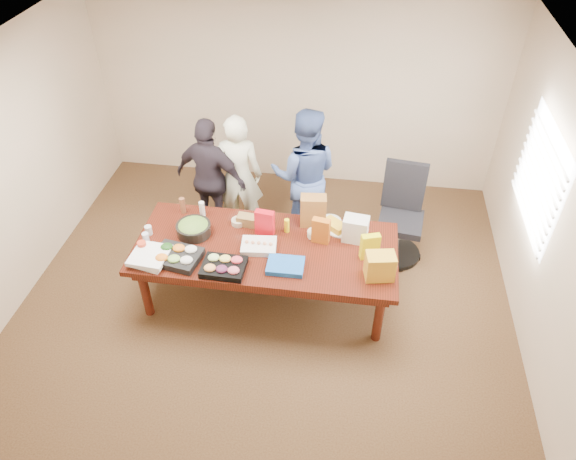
% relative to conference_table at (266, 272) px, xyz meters
% --- Properties ---
extents(floor, '(5.50, 5.00, 0.02)m').
position_rel_conference_table_xyz_m(floor, '(0.00, 0.00, -0.39)').
color(floor, '#47301E').
rests_on(floor, ground).
extents(ceiling, '(5.50, 5.00, 0.02)m').
position_rel_conference_table_xyz_m(ceiling, '(0.00, 0.00, 2.33)').
color(ceiling, white).
rests_on(ceiling, wall_back).
extents(wall_back, '(5.50, 0.04, 2.70)m').
position_rel_conference_table_xyz_m(wall_back, '(0.00, 2.50, 0.98)').
color(wall_back, beige).
rests_on(wall_back, floor).
extents(wall_front, '(5.50, 0.04, 2.70)m').
position_rel_conference_table_xyz_m(wall_front, '(0.00, -2.50, 0.98)').
color(wall_front, beige).
rests_on(wall_front, floor).
extents(wall_left, '(0.04, 5.00, 2.70)m').
position_rel_conference_table_xyz_m(wall_left, '(-2.75, 0.00, 0.98)').
color(wall_left, beige).
rests_on(wall_left, floor).
extents(wall_right, '(0.04, 5.00, 2.70)m').
position_rel_conference_table_xyz_m(wall_right, '(2.75, 0.00, 0.98)').
color(wall_right, beige).
rests_on(wall_right, floor).
extents(window_panel, '(0.03, 1.40, 1.10)m').
position_rel_conference_table_xyz_m(window_panel, '(2.72, 0.60, 1.12)').
color(window_panel, white).
rests_on(window_panel, wall_right).
extents(window_blinds, '(0.04, 1.36, 1.00)m').
position_rel_conference_table_xyz_m(window_blinds, '(2.68, 0.60, 1.12)').
color(window_blinds, beige).
rests_on(window_blinds, wall_right).
extents(conference_table, '(2.80, 1.20, 0.75)m').
position_rel_conference_table_xyz_m(conference_table, '(0.00, 0.00, 0.00)').
color(conference_table, '#4C1C0F').
rests_on(conference_table, floor).
extents(office_chair, '(0.67, 0.67, 1.17)m').
position_rel_conference_table_xyz_m(office_chair, '(1.47, 0.90, 0.21)').
color(office_chair, black).
rests_on(office_chair, floor).
extents(person_center, '(0.64, 0.46, 1.65)m').
position_rel_conference_table_xyz_m(person_center, '(-0.55, 1.17, 0.45)').
color(person_center, '#E9ECCB').
rests_on(person_center, floor).
extents(person_right, '(0.88, 0.70, 1.75)m').
position_rel_conference_table_xyz_m(person_right, '(0.27, 1.23, 0.50)').
color(person_right, '#455D9D').
rests_on(person_right, floor).
extents(person_left, '(1.01, 0.63, 1.61)m').
position_rel_conference_table_xyz_m(person_left, '(-0.88, 1.09, 0.43)').
color(person_left, '#2C242D').
rests_on(person_left, floor).
extents(veggie_tray, '(0.53, 0.45, 0.07)m').
position_rel_conference_table_xyz_m(veggie_tray, '(-0.87, -0.33, 0.41)').
color(veggie_tray, black).
rests_on(veggie_tray, conference_table).
extents(fruit_tray, '(0.45, 0.35, 0.07)m').
position_rel_conference_table_xyz_m(fruit_tray, '(-0.36, -0.41, 0.41)').
color(fruit_tray, black).
rests_on(fruit_tray, conference_table).
extents(sheet_cake, '(0.39, 0.31, 0.06)m').
position_rel_conference_table_xyz_m(sheet_cake, '(-0.06, -0.04, 0.41)').
color(sheet_cake, white).
rests_on(sheet_cake, conference_table).
extents(salad_bowl, '(0.46, 0.46, 0.12)m').
position_rel_conference_table_xyz_m(salad_bowl, '(-0.81, 0.10, 0.44)').
color(salad_bowl, black).
rests_on(salad_bowl, conference_table).
extents(chip_bag_blue, '(0.38, 0.28, 0.06)m').
position_rel_conference_table_xyz_m(chip_bag_blue, '(0.26, -0.29, 0.40)').
color(chip_bag_blue, blue).
rests_on(chip_bag_blue, conference_table).
extents(chip_bag_red, '(0.21, 0.11, 0.30)m').
position_rel_conference_table_xyz_m(chip_bag_red, '(-0.04, 0.21, 0.52)').
color(chip_bag_red, red).
rests_on(chip_bag_red, conference_table).
extents(chip_bag_yellow, '(0.21, 0.13, 0.29)m').
position_rel_conference_table_xyz_m(chip_bag_yellow, '(1.09, -0.01, 0.52)').
color(chip_bag_yellow, yellow).
rests_on(chip_bag_yellow, conference_table).
extents(chip_bag_orange, '(0.20, 0.12, 0.30)m').
position_rel_conference_table_xyz_m(chip_bag_orange, '(0.57, 0.17, 0.52)').
color(chip_bag_orange, '#BF5D15').
rests_on(chip_bag_orange, conference_table).
extents(mayo_jar, '(0.09, 0.09, 0.13)m').
position_rel_conference_table_xyz_m(mayo_jar, '(-0.05, 0.40, 0.44)').
color(mayo_jar, white).
rests_on(mayo_jar, conference_table).
extents(mustard_bottle, '(0.07, 0.07, 0.16)m').
position_rel_conference_table_xyz_m(mustard_bottle, '(0.19, 0.28, 0.46)').
color(mustard_bottle, yellow).
rests_on(mustard_bottle, conference_table).
extents(dressing_bottle, '(0.07, 0.07, 0.20)m').
position_rel_conference_table_xyz_m(dressing_bottle, '(-1.04, 0.45, 0.47)').
color(dressing_bottle, brown).
rests_on(dressing_bottle, conference_table).
extents(ranch_bottle, '(0.06, 0.06, 0.19)m').
position_rel_conference_table_xyz_m(ranch_bottle, '(-0.80, 0.43, 0.47)').
color(ranch_bottle, white).
rests_on(ranch_bottle, conference_table).
extents(banana_bunch, '(0.30, 0.28, 0.09)m').
position_rel_conference_table_xyz_m(banana_bunch, '(0.70, 0.40, 0.42)').
color(banana_bunch, gold).
rests_on(banana_bunch, conference_table).
extents(bread_loaf, '(0.31, 0.16, 0.12)m').
position_rel_conference_table_xyz_m(bread_loaf, '(-0.23, 0.34, 0.43)').
color(bread_loaf, olive).
rests_on(bread_loaf, conference_table).
extents(kraft_bag, '(0.30, 0.19, 0.37)m').
position_rel_conference_table_xyz_m(kraft_bag, '(0.46, 0.46, 0.56)').
color(kraft_bag, '#98612A').
rests_on(kraft_bag, conference_table).
extents(red_cup, '(0.10, 0.10, 0.12)m').
position_rel_conference_table_xyz_m(red_cup, '(-1.27, -0.26, 0.44)').
color(red_cup, red).
rests_on(red_cup, conference_table).
extents(clear_cup_a, '(0.09, 0.09, 0.10)m').
position_rel_conference_table_xyz_m(clear_cup_a, '(-1.29, -0.09, 0.42)').
color(clear_cup_a, silver).
rests_on(clear_cup_a, conference_table).
extents(clear_cup_b, '(0.10, 0.10, 0.11)m').
position_rel_conference_table_xyz_m(clear_cup_b, '(-1.30, 0.02, 0.43)').
color(clear_cup_b, silver).
rests_on(clear_cup_b, conference_table).
extents(pizza_box_lower, '(0.44, 0.44, 0.04)m').
position_rel_conference_table_xyz_m(pizza_box_lower, '(-1.15, -0.36, 0.40)').
color(pizza_box_lower, white).
rests_on(pizza_box_lower, conference_table).
extents(pizza_box_upper, '(0.40, 0.40, 0.04)m').
position_rel_conference_table_xyz_m(pizza_box_upper, '(-1.14, -0.38, 0.44)').
color(pizza_box_upper, white).
rests_on(pizza_box_upper, pizza_box_lower).
extents(plate_a, '(0.25, 0.25, 0.01)m').
position_rel_conference_table_xyz_m(plate_a, '(0.76, 0.37, 0.38)').
color(plate_a, silver).
rests_on(plate_a, conference_table).
extents(plate_b, '(0.28, 0.28, 0.02)m').
position_rel_conference_table_xyz_m(plate_b, '(0.65, 0.52, 0.38)').
color(plate_b, silver).
rests_on(plate_b, conference_table).
extents(dip_bowl_a, '(0.18, 0.18, 0.07)m').
position_rel_conference_table_xyz_m(dip_bowl_a, '(0.50, 0.25, 0.41)').
color(dip_bowl_a, beige).
rests_on(dip_bowl_a, conference_table).
extents(dip_bowl_b, '(0.17, 0.17, 0.06)m').
position_rel_conference_table_xyz_m(dip_bowl_b, '(-0.37, 0.33, 0.41)').
color(dip_bowl_b, beige).
rests_on(dip_bowl_b, conference_table).
extents(grocery_bag_white, '(0.28, 0.22, 0.28)m').
position_rel_conference_table_xyz_m(grocery_bag_white, '(0.93, 0.26, 0.52)').
color(grocery_bag_white, silver).
rests_on(grocery_bag_white, conference_table).
extents(grocery_bag_yellow, '(0.31, 0.25, 0.28)m').
position_rel_conference_table_xyz_m(grocery_bag_yellow, '(1.20, -0.28, 0.52)').
color(grocery_bag_yellow, gold).
rests_on(grocery_bag_yellow, conference_table).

